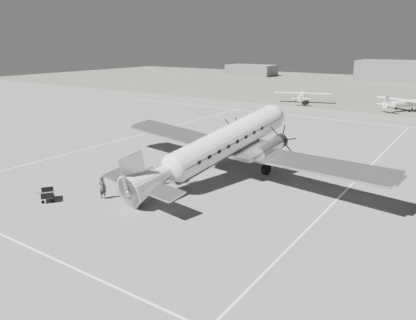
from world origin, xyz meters
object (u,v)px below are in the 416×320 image
object	(u,v)px
light_plane_left	(302,97)
light_plane_right	(403,105)
ground_crew	(103,187)
passenger	(155,175)
shed_secondary	(251,70)
baggage_cart_far	(48,195)
baggage_cart_near	(141,185)
ramp_agent	(152,177)
dc3_airliner	(220,147)

from	to	relation	value
light_plane_left	light_plane_right	size ratio (longest dim) A/B	1.00
ground_crew	passenger	size ratio (longest dim) A/B	1.05
passenger	light_plane_right	bearing A→B (deg)	-11.68
light_plane_left	shed_secondary	bearing A→B (deg)	108.35
shed_secondary	ground_crew	xyz separation A→B (m)	(51.02, -120.69, -1.05)
baggage_cart_far	ground_crew	size ratio (longest dim) A/B	0.85
shed_secondary	baggage_cart_near	xyz separation A→B (m)	(52.09, -117.38, -1.56)
light_plane_right	baggage_cart_near	world-z (taller)	light_plane_right
shed_secondary	light_plane_right	xyz separation A→B (m)	(63.49, -59.45, -0.77)
ramp_agent	passenger	distance (m)	0.30
ramp_agent	passenger	size ratio (longest dim) A/B	0.94
ground_crew	passenger	bearing A→B (deg)	-117.42
ramp_agent	ground_crew	bearing A→B (deg)	163.81
baggage_cart_far	passenger	bearing A→B (deg)	94.68
dc3_airliner	passenger	xyz separation A→B (m)	(-3.70, -5.03, -2.05)
baggage_cart_near	passenger	bearing A→B (deg)	61.26
shed_secondary	passenger	world-z (taller)	shed_secondary
shed_secondary	dc3_airliner	size ratio (longest dim) A/B	0.58
light_plane_right	baggage_cart_near	xyz separation A→B (m)	(-11.40, -57.93, -0.79)
baggage_cart_far	passenger	world-z (taller)	passenger
shed_secondary	ramp_agent	xyz separation A→B (m)	(52.30, -116.10, -1.15)
passenger	baggage_cart_far	bearing A→B (deg)	148.05
baggage_cart_far	ground_crew	bearing A→B (deg)	75.94
shed_secondary	dc3_airliner	world-z (taller)	dc3_airliner
light_plane_left	ramp_agent	distance (m)	56.90
shed_secondary	passenger	distance (m)	127.10
dc3_airliner	ground_crew	bearing A→B (deg)	-107.45
passenger	ramp_agent	bearing A→B (deg)	170.07
baggage_cart_near	passenger	size ratio (longest dim) A/B	0.86
baggage_cart_near	ramp_agent	xyz separation A→B (m)	(0.21, 1.28, 0.41)
shed_secondary	dc3_airliner	bearing A→B (deg)	-63.17
dc3_airliner	baggage_cart_far	world-z (taller)	dc3_airliner
baggage_cart_far	ground_crew	distance (m)	4.43
dc3_airliner	ramp_agent	xyz separation A→B (m)	(-3.74, -5.32, -2.11)
passenger	dc3_airliner	bearing A→B (deg)	-36.82
shed_secondary	passenger	size ratio (longest dim) A/B	9.88
baggage_cart_far	ramp_agent	distance (m)	8.76
baggage_cart_near	ground_crew	distance (m)	3.51
light_plane_right	passenger	bearing A→B (deg)	-72.37
light_plane_right	baggage_cart_near	bearing A→B (deg)	-72.32
light_plane_left	passenger	xyz separation A→B (m)	(8.33, -56.01, -0.32)
light_plane_right	shed_secondary	bearing A→B (deg)	165.69
ramp_agent	baggage_cart_far	bearing A→B (deg)	147.19
light_plane_left	baggage_cart_near	distance (m)	58.14
dc3_airliner	baggage_cart_near	distance (m)	8.09
dc3_airliner	ramp_agent	distance (m)	6.83
dc3_airliner	ground_crew	size ratio (longest dim) A/B	16.31
light_plane_left	ground_crew	xyz separation A→B (m)	(7.00, -60.88, -0.27)
shed_secondary	passenger	xyz separation A→B (m)	(52.35, -115.81, -1.09)
shed_secondary	baggage_cart_near	distance (m)	128.43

